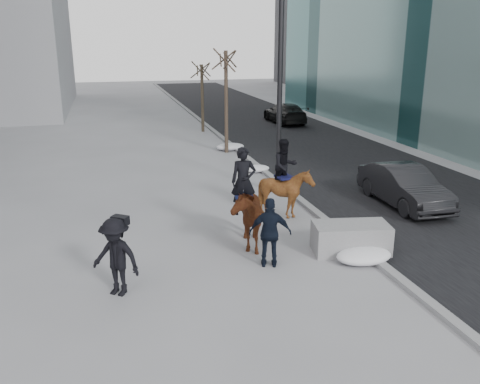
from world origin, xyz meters
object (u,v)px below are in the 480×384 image
object	(u,v)px
car_near	(404,186)
mounted_left	(245,210)
planter	(351,238)
mounted_right	(285,187)

from	to	relation	value
car_near	mounted_left	xyz separation A→B (m)	(-6.10, -1.98, 0.32)
planter	mounted_right	xyz separation A→B (m)	(-0.72, 3.08, 0.60)
mounted_left	mounted_right	distance (m)	2.63
mounted_right	mounted_left	bearing A→B (deg)	-134.29
planter	mounted_left	bearing A→B (deg)	154.92
mounted_left	mounted_right	bearing A→B (deg)	45.71
mounted_left	mounted_right	world-z (taller)	mounted_left
planter	car_near	size ratio (longest dim) A/B	0.48
planter	mounted_left	size ratio (longest dim) A/B	0.73
car_near	mounted_right	xyz separation A→B (m)	(-4.26, -0.10, 0.32)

